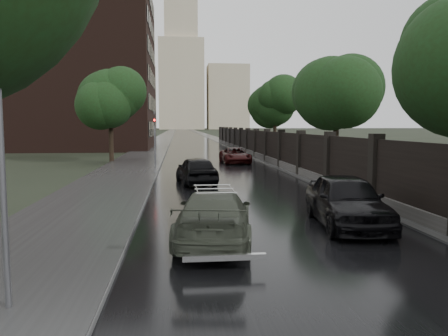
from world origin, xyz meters
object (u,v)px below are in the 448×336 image
(tree_right_c, at_px, (275,107))
(traffic_light, at_px, (155,134))
(tree_right_b, at_px, (337,95))
(lamp_post, at_px, (1,148))
(tree_left_far, at_px, (110,97))
(car_right_far, at_px, (235,155))
(volga_sedan, at_px, (214,216))
(hatchback_left, at_px, (196,170))
(car_right_near, at_px, (346,200))

(tree_right_c, height_order, traffic_light, tree_right_c)
(tree_right_b, height_order, lamp_post, tree_right_b)
(tree_left_far, relative_size, lamp_post, 1.45)
(tree_left_far, bearing_deg, car_right_far, -8.41)
(tree_right_b, xyz_separation_m, volga_sedan, (-9.30, -16.40, -4.28))
(traffic_light, bearing_deg, tree_right_c, 51.82)
(volga_sedan, distance_m, hatchback_left, 11.03)
(volga_sedan, relative_size, hatchback_left, 1.09)
(car_right_far, bearing_deg, car_right_near, -91.63)
(volga_sedan, xyz_separation_m, hatchback_left, (0.00, 11.03, 0.05))
(tree_right_c, distance_m, traffic_light, 19.26)
(lamp_post, bearing_deg, traffic_light, 87.32)
(traffic_light, bearing_deg, volga_sedan, -82.66)
(tree_left_far, bearing_deg, hatchback_left, -65.13)
(lamp_post, height_order, volga_sedan, lamp_post)
(tree_right_b, bearing_deg, tree_left_far, 152.70)
(tree_left_far, height_order, tree_right_b, tree_left_far)
(car_right_near, bearing_deg, tree_left_far, 119.47)
(tree_right_c, xyz_separation_m, hatchback_left, (-9.30, -23.38, -4.23))
(lamp_post, distance_m, traffic_light, 23.52)
(tree_right_b, height_order, car_right_far, tree_right_b)
(car_right_far, bearing_deg, lamp_post, -107.79)
(lamp_post, bearing_deg, tree_right_c, 71.48)
(tree_right_c, bearing_deg, volga_sedan, -105.13)
(tree_right_b, bearing_deg, car_right_far, 131.18)
(volga_sedan, xyz_separation_m, car_right_far, (3.57, 22.96, -0.05))
(volga_sedan, bearing_deg, tree_right_b, -111.75)
(tree_right_b, relative_size, car_right_far, 1.57)
(tree_right_b, distance_m, volga_sedan, 19.34)
(hatchback_left, bearing_deg, lamp_post, 69.13)
(tree_right_b, bearing_deg, car_right_near, -109.13)
(tree_right_b, xyz_separation_m, tree_right_c, (0.00, 18.00, 0.00))
(tree_right_c, relative_size, car_right_far, 1.57)
(tree_left_far, distance_m, tree_right_b, 17.45)
(traffic_light, xyz_separation_m, hatchback_left, (2.50, -8.37, -1.68))
(car_right_far, bearing_deg, tree_right_c, 60.43)
(tree_right_b, height_order, hatchback_left, tree_right_b)
(volga_sedan, relative_size, car_right_near, 1.00)
(traffic_light, bearing_deg, car_right_far, 30.41)
(traffic_light, relative_size, hatchback_left, 0.95)
(tree_right_b, relative_size, hatchback_left, 1.66)
(traffic_light, relative_size, car_right_far, 0.90)
(hatchback_left, bearing_deg, car_right_far, -114.12)
(volga_sedan, xyz_separation_m, car_right_near, (4.07, 1.33, 0.11))
(tree_left_far, xyz_separation_m, volga_sedan, (6.20, -24.40, -4.57))
(hatchback_left, xyz_separation_m, car_right_near, (4.07, -9.70, 0.06))
(tree_left_far, xyz_separation_m, tree_right_b, (15.50, -8.00, -0.29))
(hatchback_left, height_order, car_right_far, hatchback_left)
(tree_left_far, distance_m, tree_right_c, 18.45)
(tree_left_far, xyz_separation_m, hatchback_left, (6.20, -13.38, -4.52))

